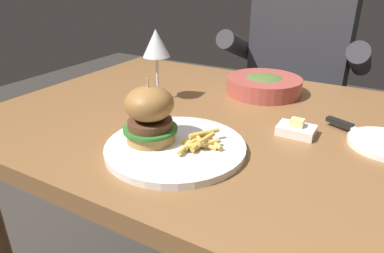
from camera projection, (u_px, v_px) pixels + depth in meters
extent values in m
cube|color=brown|center=(224.00, 125.00, 0.83)|extent=(1.12, 0.80, 0.04)
cylinder|color=brown|center=(148.00, 151.00, 1.48)|extent=(0.06, 0.06, 0.70)
cylinder|color=white|center=(176.00, 147.00, 0.67)|extent=(0.27, 0.27, 0.01)
cylinder|color=#B78447|center=(151.00, 135.00, 0.67)|extent=(0.10, 0.10, 0.02)
cylinder|color=#2D7028|center=(150.00, 129.00, 0.67)|extent=(0.11, 0.11, 0.01)
cylinder|color=brown|center=(150.00, 124.00, 0.66)|extent=(0.09, 0.09, 0.02)
ellipsoid|color=#9C6A35|center=(149.00, 104.00, 0.65)|extent=(0.10, 0.10, 0.07)
cylinder|color=#CCB78C|center=(148.00, 91.00, 0.64)|extent=(0.00, 0.00, 0.05)
cylinder|color=#E0B251|center=(199.00, 145.00, 0.65)|extent=(0.07, 0.01, 0.01)
cylinder|color=#EABC5B|center=(200.00, 145.00, 0.65)|extent=(0.01, 0.05, 0.01)
cylinder|color=gold|center=(199.00, 142.00, 0.65)|extent=(0.02, 0.07, 0.01)
cylinder|color=#EABC5B|center=(201.00, 144.00, 0.64)|extent=(0.05, 0.06, 0.01)
cylinder|color=#EABC5B|center=(215.00, 143.00, 0.65)|extent=(0.04, 0.03, 0.01)
cylinder|color=gold|center=(199.00, 139.00, 0.65)|extent=(0.04, 0.04, 0.01)
cylinder|color=#E0B251|center=(194.00, 141.00, 0.65)|extent=(0.01, 0.07, 0.01)
cylinder|color=#E0B251|center=(204.00, 133.00, 0.66)|extent=(0.04, 0.06, 0.01)
cylinder|color=#E0B251|center=(187.00, 145.00, 0.64)|extent=(0.02, 0.07, 0.01)
cylinder|color=#E0B251|center=(206.00, 138.00, 0.64)|extent=(0.01, 0.05, 0.01)
cylinder|color=silver|center=(158.00, 99.00, 0.93)|extent=(0.07, 0.07, 0.00)
cylinder|color=silver|center=(158.00, 78.00, 0.91)|extent=(0.01, 0.01, 0.11)
cone|color=silver|center=(156.00, 43.00, 0.87)|extent=(0.07, 0.07, 0.07)
cube|color=black|center=(340.00, 122.00, 0.76)|extent=(0.06, 0.04, 0.01)
cube|color=white|center=(296.00, 130.00, 0.73)|extent=(0.08, 0.06, 0.02)
cube|color=#F4E58C|center=(297.00, 123.00, 0.72)|extent=(0.03, 0.02, 0.02)
cylinder|color=#B24C42|center=(264.00, 85.00, 0.97)|extent=(0.21, 0.21, 0.05)
ellipsoid|color=#4C662D|center=(264.00, 80.00, 0.97)|extent=(0.12, 0.12, 0.02)
cube|color=#282833|center=(285.00, 170.00, 1.57)|extent=(0.30, 0.22, 0.46)
cube|color=#333338|center=(299.00, 65.00, 1.36)|extent=(0.36, 0.20, 0.52)
cylinder|color=#333338|center=(241.00, 47.00, 1.37)|extent=(0.07, 0.34, 0.18)
cylinder|color=#333338|center=(360.00, 60.00, 1.18)|extent=(0.07, 0.34, 0.18)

